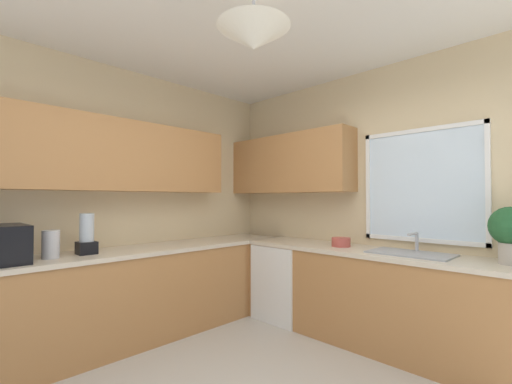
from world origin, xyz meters
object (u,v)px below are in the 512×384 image
Objects in this scene: potted_plant at (511,230)px; bowl at (341,242)px; sink_assembly at (410,253)px; blender_appliance at (87,236)px; dishwasher at (287,281)px; kettle at (51,244)px.

potted_plant is 2.27× the size of bowl.
bowl is at bearing -179.52° from sink_assembly.
blender_appliance is (-1.35, -2.01, 0.12)m from bowl.
blender_appliance reaches higher than dishwasher.
dishwasher is at bearing 74.21° from kettle.
kettle is at bearing -120.07° from bowl.
dishwasher is at bearing -178.51° from sink_assembly.
dishwasher is at bearing -177.50° from bowl.
sink_assembly is (1.38, 0.04, 0.47)m from dishwasher.
sink_assembly is 1.58× the size of potted_plant.
sink_assembly is 2.87m from blender_appliance.
bowl is (-1.40, -0.05, -0.21)m from potted_plant.
dishwasher is 4.43× the size of bowl.
blender_appliance is at bearing -108.44° from dishwasher.
potted_plant is at bearing 2.05° from bowl.
blender_appliance is (-0.02, 0.28, 0.05)m from kettle.
kettle is 0.54× the size of potted_plant.
kettle reaches higher than sink_assembly.
kettle is 2.65m from bowl.
bowl is at bearing 2.50° from dishwasher.
kettle is 3.06m from sink_assembly.
sink_assembly is at bearing -176.43° from potted_plant.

